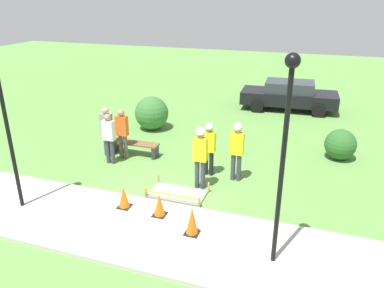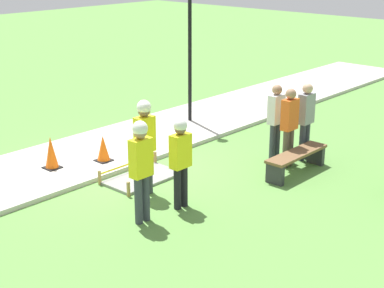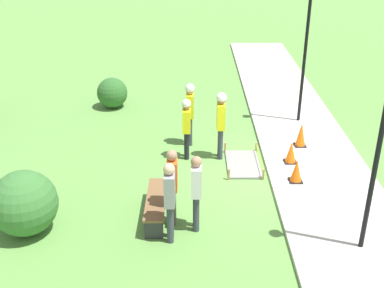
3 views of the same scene
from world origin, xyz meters
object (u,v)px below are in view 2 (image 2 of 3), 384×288
object	(u,v)px
traffic_cone_far_patch	(103,148)
worker_assistant	(181,156)
bystander_in_white_shirt	(306,117)
bystander_in_gray_shirt	(276,117)
traffic_cone_sidewalk_edge	(51,153)
bystander_in_orange_shirt	(289,123)
lamppost_far	(190,17)
park_bench	(297,158)
traffic_cone_near_patch	(139,138)
worker_supervisor	(145,138)
worker_trainee	(141,162)

from	to	relation	value
traffic_cone_far_patch	worker_assistant	xyz separation A→B (m)	(0.46, 2.84, 0.64)
bystander_in_white_shirt	bystander_in_gray_shirt	bearing A→B (deg)	-53.03
traffic_cone_sidewalk_edge	bystander_in_orange_shirt	xyz separation A→B (m)	(-3.78, 3.58, 0.57)
bystander_in_orange_shirt	lamppost_far	bearing A→B (deg)	-104.15
traffic_cone_sidewalk_edge	worker_assistant	bearing A→B (deg)	100.04
traffic_cone_sidewalk_edge	park_bench	xyz separation A→B (m)	(-3.55, 3.97, -0.11)
bystander_in_gray_shirt	bystander_in_white_shirt	world-z (taller)	bystander_in_white_shirt
worker_assistant	bystander_in_white_shirt	xyz separation A→B (m)	(-3.82, 0.29, -0.01)
traffic_cone_near_patch	bystander_in_white_shirt	world-z (taller)	bystander_in_white_shirt
bystander_in_orange_shirt	bystander_in_gray_shirt	world-z (taller)	bystander_in_orange_shirt
traffic_cone_far_patch	bystander_in_orange_shirt	xyz separation A→B (m)	(-2.73, 3.11, 0.62)
worker_supervisor	lamppost_far	size ratio (longest dim) A/B	0.44
traffic_cone_near_patch	traffic_cone_sidewalk_edge	distance (m)	2.17
park_bench	worker_trainee	bearing A→B (deg)	-10.75
park_bench	bystander_in_orange_shirt	distance (m)	0.81
traffic_cone_near_patch	park_bench	size ratio (longest dim) A/B	0.34
worker_trainee	bystander_in_orange_shirt	world-z (taller)	worker_trainee
bystander_in_white_shirt	lamppost_far	world-z (taller)	lamppost_far
traffic_cone_near_patch	lamppost_far	bearing A→B (deg)	-162.75
worker_trainee	bystander_in_orange_shirt	size ratio (longest dim) A/B	1.06
traffic_cone_sidewalk_edge	bystander_in_white_shirt	bearing A→B (deg)	140.71
bystander_in_gray_shirt	lamppost_far	xyz separation A→B (m)	(-0.75, -3.36, 1.92)
traffic_cone_far_patch	park_bench	xyz separation A→B (m)	(-2.50, 3.49, -0.05)
bystander_in_orange_shirt	traffic_cone_sidewalk_edge	bearing A→B (deg)	-43.44
traffic_cone_near_patch	lamppost_far	size ratio (longest dim) A/B	0.14
worker_trainee	bystander_in_orange_shirt	bearing A→B (deg)	175.13
lamppost_far	worker_assistant	bearing A→B (deg)	40.87
traffic_cone_near_patch	traffic_cone_far_patch	size ratio (longest dim) A/B	1.01
bystander_in_gray_shirt	bystander_in_white_shirt	bearing A→B (deg)	126.97
traffic_cone_far_patch	bystander_in_orange_shirt	distance (m)	4.18
worker_supervisor	lamppost_far	world-z (taller)	lamppost_far
park_bench	worker_assistant	distance (m)	3.11
traffic_cone_near_patch	traffic_cone_sidewalk_edge	world-z (taller)	traffic_cone_sidewalk_edge
bystander_in_orange_shirt	lamppost_far	world-z (taller)	lamppost_far
worker_assistant	worker_trainee	size ratio (longest dim) A/B	0.93
traffic_cone_sidewalk_edge	bystander_in_white_shirt	size ratio (longest dim) A/B	0.40
traffic_cone_far_patch	bystander_in_orange_shirt	size ratio (longest dim) A/B	0.34
bystander_in_white_shirt	traffic_cone_sidewalk_edge	bearing A→B (deg)	-39.29
traffic_cone_near_patch	worker_supervisor	distance (m)	2.52
bystander_in_gray_shirt	lamppost_far	size ratio (longest dim) A/B	0.40
park_bench	lamppost_far	size ratio (longest dim) A/B	0.41
worker_supervisor	bystander_in_white_shirt	distance (m)	4.03
worker_trainee	worker_assistant	bearing A→B (deg)	174.57
bystander_in_white_shirt	worker_supervisor	bearing A→B (deg)	-17.79
bystander_in_orange_shirt	bystander_in_white_shirt	xyz separation A→B (m)	(-0.63, 0.03, 0.01)
worker_trainee	lamppost_far	bearing A→B (deg)	-145.25
park_bench	bystander_in_gray_shirt	distance (m)	1.20
worker_supervisor	worker_assistant	xyz separation A→B (m)	(-0.01, 0.94, -0.14)
worker_trainee	bystander_in_orange_shirt	xyz separation A→B (m)	(-4.10, 0.35, -0.13)
traffic_cone_sidewalk_edge	worker_trainee	world-z (taller)	worker_trainee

